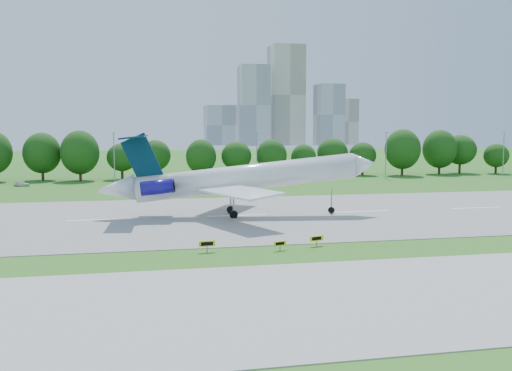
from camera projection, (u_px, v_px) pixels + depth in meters
The scene contains 12 objects.
ground at pixel (277, 251), 61.47m from camera, with size 600.00×600.00×0.00m, color #275E18.
runway at pixel (237, 216), 85.82m from camera, with size 400.00×45.00×0.08m, color gray.
taxiway at pixel (332, 299), 43.93m from camera, with size 400.00×23.00×0.08m, color #ADADA8.
tree_line at pixel (193, 155), 150.48m from camera, with size 288.40×8.40×10.40m.
light_poles at pixel (187, 156), 140.21m from camera, with size 175.90×0.25×12.19m.
skyline at pixel (282, 107), 459.30m from camera, with size 127.00×52.00×80.00m.
airliner at pixel (233, 178), 85.27m from camera, with size 42.27×30.56×12.59m.
taxi_sign_left at pixel (280, 244), 61.45m from camera, with size 1.45×0.60×1.03m.
taxi_sign_centre at pixel (207, 244), 60.55m from camera, with size 1.78×0.42×1.24m.
taxi_sign_right at pixel (317, 238), 63.75m from camera, with size 1.65×0.65×1.17m.
service_vehicle_a at pixel (123, 183), 131.93m from camera, with size 1.29×3.69×1.22m, color white.
service_vehicle_b at pixel (21, 184), 130.11m from camera, with size 1.43×3.55×1.21m, color silver.
Camera 1 is at (-14.52, -58.74, 13.08)m, focal length 40.00 mm.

